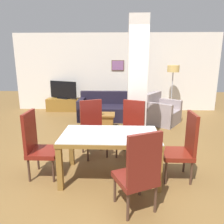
# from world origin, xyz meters

# --- Properties ---
(ground_plane) EXTENTS (18.00, 18.00, 0.00)m
(ground_plane) POSITION_xyz_m (0.00, 0.00, 0.00)
(ground_plane) COLOR brown
(back_wall) EXTENTS (7.20, 0.09, 2.70)m
(back_wall) POSITION_xyz_m (0.00, 4.69, 1.35)
(back_wall) COLOR white
(back_wall) RESTS_ON ground_plane
(divider_pillar) EXTENTS (0.40, 0.31, 2.70)m
(divider_pillar) POSITION_xyz_m (0.51, 1.43, 1.35)
(divider_pillar) COLOR white
(divider_pillar) RESTS_ON ground_plane
(dining_table) EXTENTS (1.52, 0.87, 0.73)m
(dining_table) POSITION_xyz_m (0.00, 0.00, 0.58)
(dining_table) COLOR olive
(dining_table) RESTS_ON ground_plane
(dining_chair_head_left) EXTENTS (0.46, 0.46, 1.07)m
(dining_chair_head_left) POSITION_xyz_m (-1.15, 0.00, 0.55)
(dining_chair_head_left) COLOR maroon
(dining_chair_head_left) RESTS_ON ground_plane
(dining_chair_far_left) EXTENTS (0.61, 0.61, 1.07)m
(dining_chair_far_left) POSITION_xyz_m (-0.38, 0.87, 0.55)
(dining_chair_far_left) COLOR maroon
(dining_chair_far_left) RESTS_ON ground_plane
(dining_chair_near_right) EXTENTS (0.61, 0.61, 1.07)m
(dining_chair_near_right) POSITION_xyz_m (0.38, -0.81, 0.55)
(dining_chair_near_right) COLOR maroon
(dining_chair_near_right) RESTS_ON ground_plane
(dining_chair_head_right) EXTENTS (0.46, 0.46, 1.07)m
(dining_chair_head_right) POSITION_xyz_m (1.13, 0.00, 0.55)
(dining_chair_head_right) COLOR maroon
(dining_chair_head_right) RESTS_ON ground_plane
(dining_chair_far_right) EXTENTS (0.61, 0.61, 1.07)m
(dining_chair_far_right) POSITION_xyz_m (0.38, 0.87, 0.55)
(dining_chair_far_right) COLOR maroon
(dining_chair_far_right) RESTS_ON ground_plane
(sofa) EXTENTS (1.83, 0.94, 0.82)m
(sofa) POSITION_xyz_m (-0.20, 3.44, 0.28)
(sofa) COLOR black
(sofa) RESTS_ON ground_plane
(armchair) EXTENTS (1.21, 1.22, 0.87)m
(armchair) POSITION_xyz_m (1.35, 3.02, 0.30)
(armchair) COLOR gray
(armchair) RESTS_ON ground_plane
(coffee_table) EXTENTS (0.70, 0.45, 0.42)m
(coffee_table) POSITION_xyz_m (-0.33, 2.42, 0.22)
(coffee_table) COLOR olive
(coffee_table) RESTS_ON ground_plane
(bottle) EXTENTS (0.06, 0.06, 0.26)m
(bottle) POSITION_xyz_m (-0.35, 2.29, 0.52)
(bottle) COLOR #B2B7BC
(bottle) RESTS_ON coffee_table
(tv_stand) EXTENTS (1.21, 0.40, 0.45)m
(tv_stand) POSITION_xyz_m (-1.86, 4.41, 0.22)
(tv_stand) COLOR olive
(tv_stand) RESTS_ON ground_plane
(tv_screen) EXTENTS (1.01, 0.47, 0.62)m
(tv_screen) POSITION_xyz_m (-1.86, 4.41, 0.75)
(tv_screen) COLOR black
(tv_screen) RESTS_ON tv_stand
(floor_lamp) EXTENTS (0.38, 0.38, 1.63)m
(floor_lamp) POSITION_xyz_m (1.88, 4.09, 1.38)
(floor_lamp) COLOR #B7B7BC
(floor_lamp) RESTS_ON ground_plane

